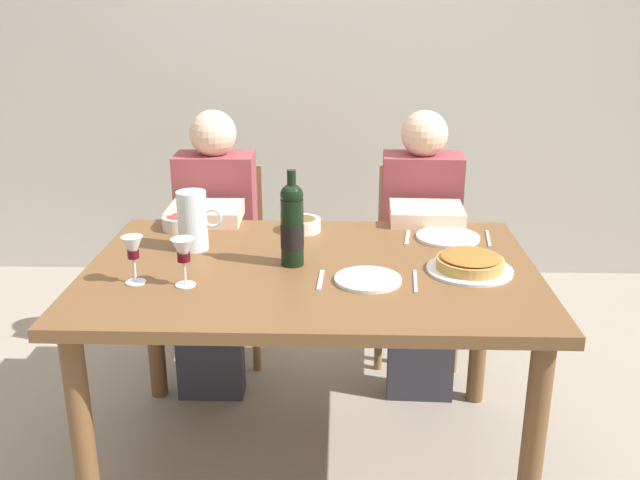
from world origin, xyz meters
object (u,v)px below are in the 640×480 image
Objects in this scene: dining_table at (311,291)px; water_pitcher at (193,224)px; dinner_plate_left_setting at (368,280)px; dinner_plate_right_setting at (448,237)px; chair_left at (223,248)px; diner_right at (421,241)px; wine_bottle at (292,225)px; wine_glass_right_diner at (183,252)px; diner_left at (214,241)px; wine_glass_left_diner at (133,250)px; chair_right at (416,249)px; olive_bowl at (302,223)px; salad_bowl at (179,221)px; baked_tart at (470,263)px.

dining_table is 7.09× the size of water_pitcher.
dinner_plate_right_setting is (0.31, 0.42, 0.00)m from dinner_plate_left_setting.
diner_right is at bearing 165.54° from chair_left.
wine_bottle is 1.52× the size of dinner_plate_left_setting.
dinner_plate_right_setting is (0.56, 0.28, -0.13)m from wine_bottle.
diner_left is (-0.06, 0.83, -0.25)m from wine_glass_right_diner.
wine_glass_right_diner is 0.18× the size of chair_left.
diner_right is at bearing 40.11° from wine_glass_left_diner.
chair_right is (0.84, 1.09, -0.37)m from wine_glass_right_diner.
wine_glass_left_diner is 0.13× the size of diner_right.
dining_table is at bearing 58.53° from diner_right.
chair_left is (-0.40, 0.52, -0.29)m from olive_bowl.
dinner_plate_right_setting is at bearing -4.47° from salad_bowl.
dining_table is 1.01m from chair_left.
olive_bowl is 0.91× the size of wine_glass_left_diner.
wine_glass_left_diner is (-0.02, -0.54, 0.08)m from salad_bowl.
salad_bowl is 0.11× the size of diner_right.
water_pitcher is at bearing 91.15° from chair_left.
wine_bottle is at bearing 166.77° from dining_table.
wine_glass_left_diner is 0.74m from dinner_plate_left_setting.
diner_right is at bearing 56.54° from dining_table.
diner_right reaches higher than wine_glass_right_diner.
baked_tart reaches higher than dinner_plate_left_setting.
dinner_plate_left_setting is (0.73, 0.03, -0.10)m from wine_glass_left_diner.
wine_glass_left_diner and wine_glass_right_diner have the same top height.
dining_table is 0.59m from dinner_plate_right_setting.
water_pitcher is at bearing 42.67° from chair_right.
wine_glass_left_diner is at bearing -159.98° from wine_bottle.
chair_left is at bearing 136.60° from baked_tart.
water_pitcher is 0.97m from baked_tart.
wine_bottle reaches higher than chair_left.
dinner_plate_right_setting is at bearing 8.58° from water_pitcher.
baked_tart is 1.32× the size of dinner_plate_left_setting.
chair_left and chair_right have the same top height.
dinner_plate_left_setting and dinner_plate_right_setting have the same top height.
dinner_plate_left_setting is 1.23m from chair_left.
baked_tart reaches higher than olive_bowl.
diner_left is (-0.02, 0.50, -0.24)m from water_pitcher.
diner_left is at bearing 129.06° from dinner_plate_left_setting.
diner_left is (0.08, 0.28, -0.18)m from salad_bowl.
olive_bowl is 0.79m from chair_right.
dining_table is 1.29× the size of diner_right.
baked_tart is at bearing 96.20° from chair_right.
wine_glass_right_diner is at bearing -149.09° from wine_bottle.
chair_left is 0.75× the size of diner_right.
salad_bowl is 0.54m from wine_glass_left_diner.
wine_glass_right_diner is 1.42m from chair_right.
dining_table is at bearing 145.61° from dinner_plate_left_setting.
chair_left is at bearing 92.14° from water_pitcher.
dining_table is 1.72× the size of chair_left.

